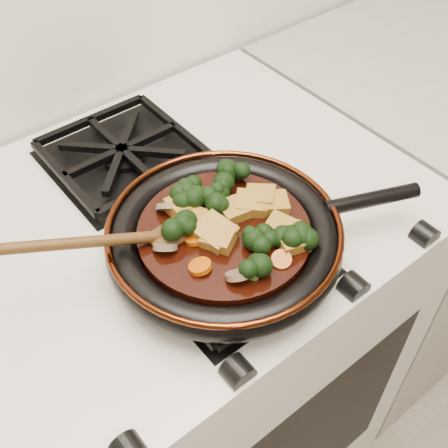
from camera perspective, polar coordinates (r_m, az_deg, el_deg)
stove at (r=1.22m, az=-3.86°, el=-13.38°), size 0.76×0.60×0.90m
burner_grate_front at (r=0.77m, az=0.54°, el=-3.25°), size 0.23×0.23×0.03m
burner_grate_back at (r=0.95m, az=-10.27°, el=7.01°), size 0.23×0.23×0.03m
skillet at (r=0.76m, az=0.17°, el=-1.32°), size 0.43×0.32×0.05m
braising_sauce at (r=0.75m, az=-0.00°, el=-1.10°), size 0.23×0.23×0.02m
tofu_cube_0 at (r=0.76m, az=1.07°, el=1.37°), size 0.05×0.04×0.02m
tofu_cube_1 at (r=0.73m, az=6.91°, el=-1.57°), size 0.05×0.05×0.03m
tofu_cube_2 at (r=0.75m, az=-2.92°, el=0.30°), size 0.05×0.05×0.02m
tofu_cube_3 at (r=0.77m, az=2.77°, el=1.98°), size 0.06×0.06×0.03m
tofu_cube_4 at (r=0.77m, az=-4.28°, el=1.76°), size 0.04×0.04×0.03m
tofu_cube_5 at (r=0.74m, az=5.62°, el=-0.41°), size 0.05×0.05×0.02m
tofu_cube_6 at (r=0.78m, az=3.69°, el=2.59°), size 0.06×0.06×0.03m
tofu_cube_7 at (r=0.77m, az=5.05°, el=2.02°), size 0.05×0.05×0.03m
tofu_cube_8 at (r=0.73m, az=-0.92°, el=-0.99°), size 0.05×0.06×0.03m
tofu_cube_9 at (r=0.72m, az=-0.51°, el=-1.43°), size 0.06×0.05×0.03m
broccoli_floret_0 at (r=0.72m, az=3.79°, el=-1.60°), size 0.07×0.08×0.06m
broccoli_floret_1 at (r=0.81m, az=0.68°, el=5.08°), size 0.08×0.08×0.06m
broccoli_floret_2 at (r=0.78m, az=-0.12°, el=3.29°), size 0.07×0.08×0.07m
broccoli_floret_3 at (r=0.69m, az=3.08°, el=-4.98°), size 0.09×0.09×0.06m
broccoli_floret_4 at (r=0.73m, az=7.37°, el=-1.55°), size 0.08×0.09×0.07m
broccoli_floret_5 at (r=0.77m, az=-3.40°, el=2.89°), size 0.08×0.09×0.07m
broccoli_floret_6 at (r=0.77m, az=-3.95°, el=2.51°), size 0.09×0.09×0.07m
broccoli_floret_7 at (r=0.76m, az=-1.02°, el=1.99°), size 0.09×0.08×0.07m
broccoli_floret_8 at (r=0.73m, az=-4.64°, el=-0.60°), size 0.06×0.07×0.07m
carrot_coin_0 at (r=0.73m, az=-2.93°, el=-1.29°), size 0.03×0.03×0.02m
carrot_coin_1 at (r=0.70m, az=-2.44°, el=-4.33°), size 0.03×0.03×0.02m
carrot_coin_2 at (r=0.78m, az=-1.75°, el=2.79°), size 0.03×0.03×0.01m
carrot_coin_3 at (r=0.75m, az=-4.40°, el=-0.18°), size 0.03×0.03×0.01m
carrot_coin_4 at (r=0.71m, az=5.84°, el=-3.62°), size 0.03×0.03×0.02m
mushroom_slice_0 at (r=0.69m, az=1.51°, el=-5.17°), size 0.04×0.04×0.03m
mushroom_slice_1 at (r=0.72m, az=-6.00°, el=-2.31°), size 0.04×0.04×0.03m
mushroom_slice_2 at (r=0.77m, az=-5.67°, el=1.68°), size 0.04×0.04×0.03m
wooden_spoon at (r=0.71m, az=-11.51°, el=-1.62°), size 0.16×0.08×0.26m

